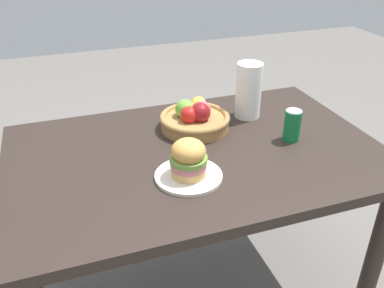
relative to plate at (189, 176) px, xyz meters
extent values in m
cube|color=#2D231E|center=(0.09, 0.16, -0.03)|extent=(1.40, 0.90, 0.04)
cylinder|color=#2D231E|center=(0.71, -0.21, -0.40)|extent=(0.07, 0.07, 0.71)
cylinder|color=#2D231E|center=(-0.53, 0.53, -0.40)|extent=(0.07, 0.07, 0.71)
cylinder|color=#2D231E|center=(0.71, 0.53, -0.40)|extent=(0.07, 0.07, 0.71)
cylinder|color=silver|center=(0.00, 0.00, 0.00)|extent=(0.23, 0.23, 0.01)
cylinder|color=#DBAD60|center=(0.00, 0.00, 0.02)|extent=(0.12, 0.12, 0.03)
cylinder|color=#C67075|center=(0.00, 0.00, 0.05)|extent=(0.12, 0.12, 0.02)
cylinder|color=olive|center=(0.00, 0.00, 0.07)|extent=(0.13, 0.13, 0.02)
ellipsoid|color=#DF9F4D|center=(0.00, 0.00, 0.10)|extent=(0.12, 0.12, 0.08)
cylinder|color=#147238|center=(0.47, 0.12, 0.05)|extent=(0.07, 0.07, 0.12)
cylinder|color=silver|center=(0.47, 0.12, 0.12)|extent=(0.06, 0.06, 0.00)
cylinder|color=#9E7542|center=(0.14, 0.34, 0.02)|extent=(0.28, 0.28, 0.05)
torus|color=#9E7542|center=(0.14, 0.34, 0.04)|extent=(0.29, 0.29, 0.02)
sphere|color=#D16066|center=(0.17, 0.33, 0.07)|extent=(0.08, 0.08, 0.08)
sphere|color=gold|center=(0.18, 0.40, 0.07)|extent=(0.07, 0.07, 0.07)
sphere|color=#6BAD38|center=(0.11, 0.36, 0.07)|extent=(0.08, 0.08, 0.08)
sphere|color=red|center=(0.11, 0.31, 0.07)|extent=(0.07, 0.07, 0.07)
sphere|color=maroon|center=(0.16, 0.31, 0.07)|extent=(0.08, 0.08, 0.08)
cylinder|color=white|center=(0.40, 0.37, 0.11)|extent=(0.11, 0.11, 0.24)
camera|label=1|loc=(-0.37, -1.10, 0.78)|focal=38.48mm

